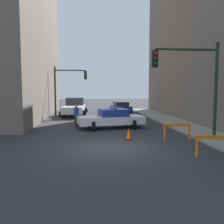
{
  "coord_description": "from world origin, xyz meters",
  "views": [
    {
      "loc": [
        -1.06,
        -11.73,
        2.84
      ],
      "look_at": [
        0.84,
        7.23,
        1.08
      ],
      "focal_mm": 40.0,
      "sensor_mm": 36.0,
      "label": 1
    }
  ],
  "objects_px": {
    "white_truck": "(74,107)",
    "traffic_cone": "(129,134)",
    "parked_car_near": "(121,107)",
    "barrier_back": "(177,129)",
    "police_car": "(111,118)",
    "barrier_mid": "(214,142)",
    "pedestrian_crossing": "(76,116)",
    "traffic_light_far": "(66,84)",
    "traffic_light_near": "(195,76)"
  },
  "relations": [
    {
      "from": "pedestrian_crossing",
      "to": "traffic_cone",
      "type": "xyz_separation_m",
      "value": [
        3.13,
        -4.97,
        -0.54
      ]
    },
    {
      "from": "pedestrian_crossing",
      "to": "police_car",
      "type": "bearing_deg",
      "value": -3.33
    },
    {
      "from": "parked_car_near",
      "to": "barrier_mid",
      "type": "bearing_deg",
      "value": -92.07
    },
    {
      "from": "barrier_mid",
      "to": "traffic_cone",
      "type": "distance_m",
      "value": 4.93
    },
    {
      "from": "police_car",
      "to": "barrier_back",
      "type": "bearing_deg",
      "value": -153.32
    },
    {
      "from": "traffic_light_far",
      "to": "police_car",
      "type": "xyz_separation_m",
      "value": [
        3.99,
        -9.0,
        -2.67
      ]
    },
    {
      "from": "pedestrian_crossing",
      "to": "barrier_mid",
      "type": "height_order",
      "value": "pedestrian_crossing"
    },
    {
      "from": "police_car",
      "to": "pedestrian_crossing",
      "type": "xyz_separation_m",
      "value": [
        -2.55,
        0.85,
        0.14
      ]
    },
    {
      "from": "police_car",
      "to": "barrier_mid",
      "type": "relative_size",
      "value": 3.09
    },
    {
      "from": "police_car",
      "to": "traffic_cone",
      "type": "distance_m",
      "value": 4.18
    },
    {
      "from": "police_car",
      "to": "traffic_light_near",
      "type": "bearing_deg",
      "value": -150.07
    },
    {
      "from": "parked_car_near",
      "to": "barrier_back",
      "type": "xyz_separation_m",
      "value": [
        0.99,
        -16.31,
        -0.06
      ]
    },
    {
      "from": "traffic_light_far",
      "to": "barrier_mid",
      "type": "xyz_separation_m",
      "value": [
        7.52,
        -17.05,
        -2.78
      ]
    },
    {
      "from": "barrier_back",
      "to": "pedestrian_crossing",
      "type": "bearing_deg",
      "value": 137.49
    },
    {
      "from": "police_car",
      "to": "white_truck",
      "type": "bearing_deg",
      "value": 9.92
    },
    {
      "from": "pedestrian_crossing",
      "to": "traffic_light_far",
      "type": "bearing_deg",
      "value": 115.06
    },
    {
      "from": "traffic_light_far",
      "to": "white_truck",
      "type": "distance_m",
      "value": 2.66
    },
    {
      "from": "traffic_light_far",
      "to": "barrier_back",
      "type": "distance_m",
      "value": 15.56
    },
    {
      "from": "traffic_light_far",
      "to": "police_car",
      "type": "distance_m",
      "value": 10.2
    },
    {
      "from": "white_truck",
      "to": "traffic_cone",
      "type": "relative_size",
      "value": 8.39
    },
    {
      "from": "police_car",
      "to": "barrier_mid",
      "type": "xyz_separation_m",
      "value": [
        3.53,
        -8.06,
        -0.11
      ]
    },
    {
      "from": "white_truck",
      "to": "pedestrian_crossing",
      "type": "bearing_deg",
      "value": -83.01
    },
    {
      "from": "traffic_light_near",
      "to": "parked_car_near",
      "type": "bearing_deg",
      "value": 96.0
    },
    {
      "from": "traffic_light_near",
      "to": "barrier_back",
      "type": "distance_m",
      "value": 3.05
    },
    {
      "from": "white_truck",
      "to": "barrier_mid",
      "type": "height_order",
      "value": "white_truck"
    },
    {
      "from": "barrier_mid",
      "to": "barrier_back",
      "type": "distance_m",
      "value": 3.58
    },
    {
      "from": "pedestrian_crossing",
      "to": "barrier_mid",
      "type": "bearing_deg",
      "value": -40.61
    },
    {
      "from": "white_truck",
      "to": "barrier_mid",
      "type": "xyz_separation_m",
      "value": [
        6.61,
        -16.85,
        -0.29
      ]
    },
    {
      "from": "traffic_light_near",
      "to": "barrier_mid",
      "type": "bearing_deg",
      "value": -99.28
    },
    {
      "from": "parked_car_near",
      "to": "traffic_light_far",
      "type": "bearing_deg",
      "value": -161.34
    },
    {
      "from": "parked_car_near",
      "to": "traffic_cone",
      "type": "distance_m",
      "value": 16.05
    },
    {
      "from": "traffic_light_far",
      "to": "parked_car_near",
      "type": "bearing_deg",
      "value": 24.33
    },
    {
      "from": "traffic_light_near",
      "to": "traffic_light_far",
      "type": "height_order",
      "value": "traffic_light_near"
    },
    {
      "from": "white_truck",
      "to": "parked_car_near",
      "type": "xyz_separation_m",
      "value": [
        5.36,
        3.04,
        -0.23
      ]
    },
    {
      "from": "traffic_light_near",
      "to": "traffic_light_far",
      "type": "distance_m",
      "value": 16.08
    },
    {
      "from": "traffic_cone",
      "to": "traffic_light_far",
      "type": "bearing_deg",
      "value": 109.21
    },
    {
      "from": "police_car",
      "to": "barrier_back",
      "type": "height_order",
      "value": "police_car"
    },
    {
      "from": "traffic_cone",
      "to": "pedestrian_crossing",
      "type": "bearing_deg",
      "value": 122.23
    },
    {
      "from": "white_truck",
      "to": "parked_car_near",
      "type": "height_order",
      "value": "white_truck"
    },
    {
      "from": "police_car",
      "to": "traffic_cone",
      "type": "height_order",
      "value": "police_car"
    },
    {
      "from": "traffic_light_far",
      "to": "pedestrian_crossing",
      "type": "bearing_deg",
      "value": -79.99
    },
    {
      "from": "barrier_back",
      "to": "parked_car_near",
      "type": "bearing_deg",
      "value": 93.46
    },
    {
      "from": "barrier_mid",
      "to": "traffic_cone",
      "type": "height_order",
      "value": "barrier_mid"
    },
    {
      "from": "traffic_light_near",
      "to": "white_truck",
      "type": "bearing_deg",
      "value": 117.42
    },
    {
      "from": "traffic_light_near",
      "to": "traffic_cone",
      "type": "bearing_deg",
      "value": 166.78
    },
    {
      "from": "pedestrian_crossing",
      "to": "barrier_back",
      "type": "bearing_deg",
      "value": -27.45
    },
    {
      "from": "white_truck",
      "to": "parked_car_near",
      "type": "distance_m",
      "value": 6.17
    },
    {
      "from": "traffic_light_near",
      "to": "barrier_back",
      "type": "xyz_separation_m",
      "value": [
        -0.78,
        0.45,
        -2.91
      ]
    },
    {
      "from": "white_truck",
      "to": "traffic_light_far",
      "type": "bearing_deg",
      "value": 170.56
    },
    {
      "from": "traffic_light_near",
      "to": "police_car",
      "type": "xyz_separation_m",
      "value": [
        -4.04,
        4.94,
        -2.81
      ]
    }
  ]
}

